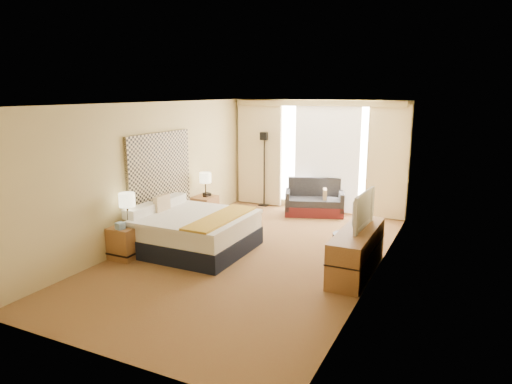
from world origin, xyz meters
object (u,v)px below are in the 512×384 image
at_px(floor_lamp, 264,154).
at_px(lamp_left, 127,201).
at_px(media_dresser, 357,251).
at_px(desk_chair, 349,238).
at_px(television, 358,209).
at_px(nightstand_right, 205,209).
at_px(loveseat, 314,203).
at_px(nightstand_left, 127,242).
at_px(bed, 193,231).
at_px(lamp_right, 205,178).

distance_m(floor_lamp, lamp_left, 4.34).
bearing_deg(media_dresser, desk_chair, 124.64).
bearing_deg(television, nightstand_right, 72.85).
bearing_deg(loveseat, floor_lamp, 149.65).
height_order(desk_chair, television, television).
relative_size(nightstand_left, desk_chair, 0.54).
bearing_deg(lamp_left, nightstand_left, -106.55).
bearing_deg(nightstand_left, loveseat, 64.13).
xyz_separation_m(bed, television, (2.84, 0.37, 0.64)).
bearing_deg(bed, floor_lamp, 93.72).
bearing_deg(lamp_right, television, -19.79).
relative_size(nightstand_left, floor_lamp, 0.30).
xyz_separation_m(nightstand_left, lamp_right, (0.04, 2.49, 0.69)).
xyz_separation_m(lamp_left, television, (3.63, 1.14, -0.01)).
height_order(nightstand_left, desk_chair, desk_chair).
bearing_deg(television, floor_lamp, 46.74).
relative_size(media_dresser, lamp_left, 3.14).
relative_size(media_dresser, loveseat, 1.22).
height_order(media_dresser, television, television).
height_order(bed, loveseat, bed).
height_order(bed, floor_lamp, floor_lamp).
height_order(floor_lamp, desk_chair, floor_lamp).
distance_m(lamp_right, television, 3.84).
relative_size(floor_lamp, desk_chair, 1.80).
bearing_deg(desk_chair, bed, -176.09).
distance_m(nightstand_left, nightstand_right, 2.50).
xyz_separation_m(media_dresser, lamp_left, (-3.68, -0.99, 0.64)).
relative_size(nightstand_left, nightstand_right, 1.00).
bearing_deg(nightstand_right, television, -19.68).
height_order(nightstand_right, television, television).
relative_size(floor_lamp, lamp_right, 3.43).
height_order(media_dresser, lamp_right, lamp_right).
bearing_deg(media_dresser, television, 109.10).
bearing_deg(media_dresser, bed, -175.54).
bearing_deg(lamp_right, bed, -65.26).
distance_m(loveseat, floor_lamp, 1.75).
bearing_deg(lamp_left, desk_chair, 20.20).
height_order(bed, television, television).
distance_m(media_dresser, floor_lamp, 4.64).
distance_m(nightstand_right, lamp_left, 2.55).
bearing_deg(loveseat, nightstand_right, -161.06).
distance_m(bed, lamp_left, 1.28).
height_order(floor_lamp, television, floor_lamp).
bearing_deg(floor_lamp, nightstand_left, -97.60).
bearing_deg(floor_lamp, desk_chair, -45.88).
height_order(nightstand_left, loveseat, loveseat).
relative_size(loveseat, television, 1.48).
relative_size(nightstand_left, bed, 0.28).
bearing_deg(loveseat, nightstand_left, -135.62).
distance_m(bed, desk_chair, 2.74).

